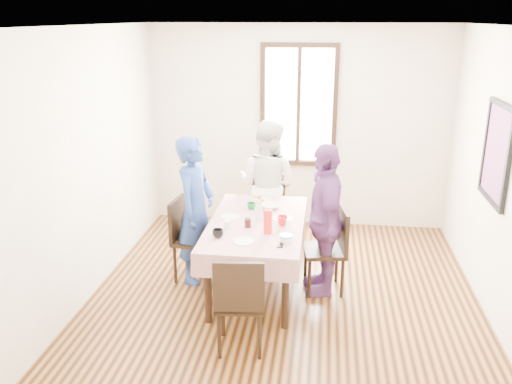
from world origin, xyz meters
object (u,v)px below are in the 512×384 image
Objects in this scene: dining_table at (257,256)px; person_far at (268,186)px; chair_far at (268,213)px; chair_near at (240,301)px; chair_left at (194,240)px; chair_right at (324,250)px; person_left at (195,210)px; person_right at (324,220)px.

dining_table is 1.16m from person_far.
chair_far and chair_near have the same top height.
person_far is (0.71, 0.92, 0.35)m from chair_left.
person_far is at bearing 85.56° from chair_far.
chair_left is 1.00× the size of chair_far.
chair_right is 1.44m from person_left.
person_left reaches higher than chair_near.
chair_far is 1.29m from person_right.
dining_table is at bearing 85.02° from chair_right.
chair_right is at bearing 81.34° from person_right.
person_far is at bearing 148.74° from chair_left.
dining_table is 1.74× the size of chair_left.
dining_table is 0.73m from chair_left.
dining_table is 0.99× the size of person_right.
chair_right and chair_far have the same top height.
person_left reaches higher than chair_far.
person_right reaches higher than chair_near.
chair_far is 0.56× the size of person_far.
chair_far is 0.35m from person_far.
person_far is (-0.00, 1.07, 0.43)m from dining_table.
chair_left is at bearing 101.40° from person_left.
person_right is at bearing 81.00° from chair_right.
dining_table is 0.71m from chair_right.
person_right is at bearing 145.68° from person_far.
dining_table is 0.82m from person_left.
dining_table is 1.74× the size of chair_right.
person_far is (-0.00, 2.16, 0.35)m from chair_near.
dining_table is 1.74× the size of chair_near.
chair_left and chair_near have the same top height.
chair_right is (1.41, -0.10, 0.00)m from chair_left.
chair_right is 0.35m from person_right.
chair_far is at bearing -24.71° from person_left.
chair_right is 0.57× the size of person_right.
person_far reaches higher than person_left.
person_left reaches higher than chair_left.
dining_table is at bearing 84.28° from chair_left.
dining_table is at bearing 85.56° from chair_far.
chair_far is 1.00× the size of chair_near.
chair_right is at bearing 92.16° from chair_left.
chair_left is (-0.71, 0.15, 0.08)m from dining_table.
chair_left is 0.57× the size of person_left.
chair_left is 1.00× the size of chair_near.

